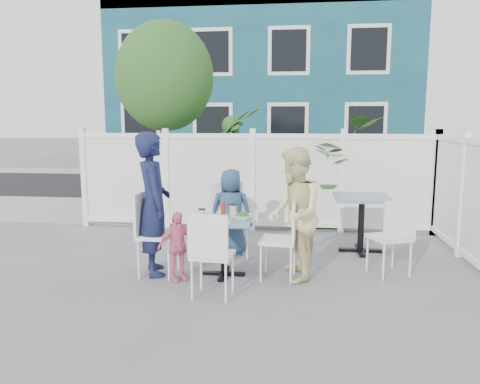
# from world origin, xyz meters

# --- Properties ---
(ground) EXTENTS (80.00, 80.00, 0.00)m
(ground) POSITION_xyz_m (0.00, 0.00, 0.00)
(ground) COLOR slate
(near_sidewalk) EXTENTS (24.00, 2.60, 0.01)m
(near_sidewalk) POSITION_xyz_m (0.00, 3.80, 0.01)
(near_sidewalk) COLOR gray
(near_sidewalk) RESTS_ON ground
(street) EXTENTS (24.00, 5.00, 0.01)m
(street) POSITION_xyz_m (0.00, 7.50, 0.00)
(street) COLOR black
(street) RESTS_ON ground
(far_sidewalk) EXTENTS (24.00, 1.60, 0.01)m
(far_sidewalk) POSITION_xyz_m (0.00, 10.60, 0.01)
(far_sidewalk) COLOR gray
(far_sidewalk) RESTS_ON ground
(building) EXTENTS (11.00, 6.00, 6.00)m
(building) POSITION_xyz_m (-0.50, 14.00, 3.00)
(building) COLOR navy
(building) RESTS_ON ground
(fence_back) EXTENTS (5.86, 0.08, 1.60)m
(fence_back) POSITION_xyz_m (0.10, 2.40, 0.78)
(fence_back) COLOR white
(fence_back) RESTS_ON ground
(fence_right) EXTENTS (0.08, 3.66, 1.60)m
(fence_right) POSITION_xyz_m (3.00, 0.60, 0.78)
(fence_right) COLOR white
(fence_right) RESTS_ON ground
(tree) EXTENTS (1.80, 1.62, 3.59)m
(tree) POSITION_xyz_m (-1.60, 3.30, 2.59)
(tree) COLOR #382316
(tree) RESTS_ON ground
(utility_cabinet) EXTENTS (0.74, 0.56, 1.30)m
(utility_cabinet) POSITION_xyz_m (-2.17, 4.00, 0.65)
(utility_cabinet) COLOR gold
(utility_cabinet) RESTS_ON ground
(potted_shrub_a) EXTENTS (1.31, 1.31, 2.03)m
(potted_shrub_a) POSITION_xyz_m (-0.29, 3.10, 1.01)
(potted_shrub_a) COLOR #254E1C
(potted_shrub_a) RESTS_ON ground
(potted_shrub_b) EXTENTS (2.20, 2.24, 1.88)m
(potted_shrub_b) POSITION_xyz_m (1.35, 3.00, 0.94)
(potted_shrub_b) COLOR #254E1C
(potted_shrub_b) RESTS_ON ground
(main_table) EXTENTS (0.64, 0.64, 0.68)m
(main_table) POSITION_xyz_m (-0.02, 0.07, 0.52)
(main_table) COLOR #417280
(main_table) RESTS_ON ground
(spare_table) EXTENTS (0.75, 0.75, 0.79)m
(spare_table) POSITION_xyz_m (1.71, 1.27, 0.61)
(spare_table) COLOR #417280
(spare_table) RESTS_ON ground
(chair_left) EXTENTS (0.45, 0.46, 0.98)m
(chair_left) POSITION_xyz_m (-0.87, 0.02, 0.57)
(chair_left) COLOR white
(chair_left) RESTS_ON ground
(chair_right) EXTENTS (0.44, 0.46, 0.92)m
(chair_right) POSITION_xyz_m (0.70, 0.04, 0.54)
(chair_right) COLOR white
(chair_right) RESTS_ON ground
(chair_back) EXTENTS (0.57, 0.56, 0.98)m
(chair_back) POSITION_xyz_m (-0.09, 0.94, 0.57)
(chair_back) COLOR white
(chair_back) RESTS_ON ground
(chair_near) EXTENTS (0.44, 0.43, 0.91)m
(chair_near) POSITION_xyz_m (-0.04, -0.67, 0.53)
(chair_near) COLOR white
(chair_near) RESTS_ON ground
(chair_spare) EXTENTS (0.55, 0.54, 0.92)m
(chair_spare) POSITION_xyz_m (1.95, 0.26, 0.54)
(chair_spare) COLOR white
(chair_spare) RESTS_ON ground
(man) EXTENTS (0.62, 0.73, 1.69)m
(man) POSITION_xyz_m (-0.85, 0.05, 0.84)
(man) COLOR #141A3C
(man) RESTS_ON ground
(woman) EXTENTS (0.67, 0.81, 1.52)m
(woman) POSITION_xyz_m (0.79, 0.02, 0.76)
(woman) COLOR #D9C751
(woman) RESTS_ON ground
(boy) EXTENTS (0.58, 0.38, 1.18)m
(boy) POSITION_xyz_m (-0.06, 0.97, 0.59)
(boy) COLOR navy
(boy) RESTS_ON ground
(toddler) EXTENTS (0.49, 0.44, 0.80)m
(toddler) POSITION_xyz_m (-0.52, -0.17, 0.40)
(toddler) COLOR pink
(toddler) RESTS_ON ground
(plate_main) EXTENTS (0.26, 0.26, 0.02)m
(plate_main) POSITION_xyz_m (-0.04, -0.11, 0.69)
(plate_main) COLOR white
(plate_main) RESTS_ON main_table
(plate_side) EXTENTS (0.23, 0.23, 0.02)m
(plate_side) POSITION_xyz_m (-0.17, 0.15, 0.68)
(plate_side) COLOR white
(plate_side) RESTS_ON main_table
(salad_bowl) EXTENTS (0.23, 0.23, 0.06)m
(salad_bowl) POSITION_xyz_m (0.20, 0.08, 0.70)
(salad_bowl) COLOR white
(salad_bowl) RESTS_ON main_table
(coffee_cup_a) EXTENTS (0.08, 0.08, 0.12)m
(coffee_cup_a) POSITION_xyz_m (-0.26, -0.00, 0.74)
(coffee_cup_a) COLOR beige
(coffee_cup_a) RESTS_ON main_table
(coffee_cup_b) EXTENTS (0.09, 0.09, 0.13)m
(coffee_cup_b) POSITION_xyz_m (0.06, 0.28, 0.74)
(coffee_cup_b) COLOR beige
(coffee_cup_b) RESTS_ON main_table
(ketchup_bottle) EXTENTS (0.05, 0.05, 0.17)m
(ketchup_bottle) POSITION_xyz_m (-0.04, 0.15, 0.76)
(ketchup_bottle) COLOR #AC2012
(ketchup_bottle) RESTS_ON main_table
(salt_shaker) EXTENTS (0.03, 0.03, 0.07)m
(salt_shaker) POSITION_xyz_m (-0.10, 0.33, 0.71)
(salt_shaker) COLOR white
(salt_shaker) RESTS_ON main_table
(pepper_shaker) EXTENTS (0.03, 0.03, 0.06)m
(pepper_shaker) POSITION_xyz_m (-0.09, 0.33, 0.71)
(pepper_shaker) COLOR black
(pepper_shaker) RESTS_ON main_table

